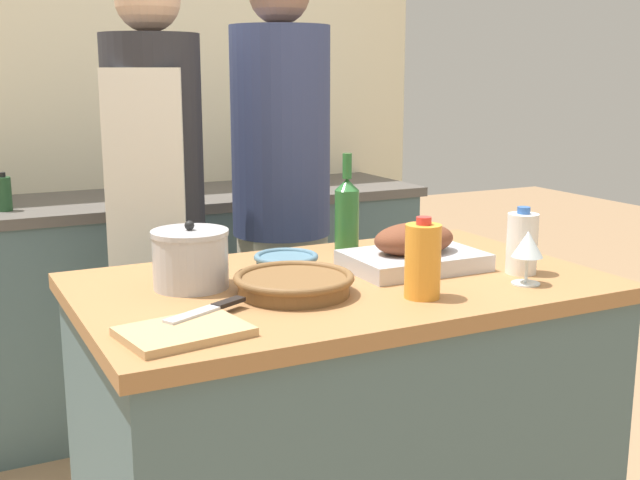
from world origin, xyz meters
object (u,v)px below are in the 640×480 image
object	(u,v)px
stock_pot	(191,259)
knife_chef	(209,309)
person_cook_aproned	(156,212)
roasting_pan	(414,251)
juice_jug	(423,261)
person_cook_guest	(281,196)
milk_jug	(522,243)
wine_glass_left	(528,246)
wicker_basket	(294,283)
stand_mixer	(296,154)
cutting_board	(184,332)
mixing_bowl	(286,261)
condiment_bottle_tall	(4,194)
wine_bottle_green	(347,212)

from	to	relation	value
stock_pot	knife_chef	xyz separation A→B (m)	(-0.04, -0.26, -0.05)
person_cook_aproned	roasting_pan	bearing A→B (deg)	-30.83
juice_jug	person_cook_guest	distance (m)	1.07
milk_jug	wine_glass_left	distance (m)	0.11
wicker_basket	juice_jug	bearing A→B (deg)	-31.65
stand_mixer	person_cook_aproned	xyz separation A→B (m)	(-0.84, -0.72, -0.09)
stock_pot	roasting_pan	bearing A→B (deg)	-8.21
cutting_board	wine_glass_left	xyz separation A→B (m)	(0.88, 0.00, 0.09)
mixing_bowl	juice_jug	distance (m)	0.43
wicker_basket	milk_jug	distance (m)	0.63
wine_glass_left	knife_chef	bearing A→B (deg)	173.76
condiment_bottle_tall	person_cook_guest	bearing A→B (deg)	-31.68
roasting_pan	juice_jug	xyz separation A→B (m)	(-0.14, -0.24, 0.04)
milk_jug	person_cook_guest	size ratio (longest dim) A/B	0.10
wine_glass_left	person_cook_guest	bearing A→B (deg)	99.68
mixing_bowl	juice_jug	size ratio (longest dim) A/B	0.90
cutting_board	person_cook_guest	size ratio (longest dim) A/B	0.15
cutting_board	juice_jug	bearing A→B (deg)	1.89
stock_pot	person_cook_guest	distance (m)	0.93
juice_jug	person_cook_aproned	bearing A→B (deg)	108.56
juice_jug	milk_jug	bearing A→B (deg)	11.82
person_cook_guest	wine_glass_left	bearing A→B (deg)	-77.19
stock_pot	wine_bottle_green	world-z (taller)	wine_bottle_green
cutting_board	person_cook_aproned	size ratio (longest dim) A/B	0.15
juice_jug	stand_mixer	size ratio (longest dim) A/B	0.57
mixing_bowl	wine_bottle_green	distance (m)	0.31
knife_chef	person_cook_aproned	bearing A→B (deg)	81.02
mixing_bowl	person_cook_aproned	size ratio (longest dim) A/B	0.10
wicker_basket	wine_bottle_green	xyz separation A→B (m)	(0.35, 0.37, 0.08)
condiment_bottle_tall	person_cook_aproned	xyz separation A→B (m)	(0.41, -0.57, -0.01)
cutting_board	mixing_bowl	size ratio (longest dim) A/B	1.55
condiment_bottle_tall	milk_jug	bearing A→B (deg)	-53.76
juice_jug	wine_glass_left	xyz separation A→B (m)	(0.30, -0.02, 0.01)
cutting_board	stand_mixer	bearing A→B (deg)	58.71
mixing_bowl	wine_glass_left	distance (m)	0.63
condiment_bottle_tall	person_cook_aproned	bearing A→B (deg)	-54.11
knife_chef	person_cook_guest	bearing A→B (deg)	58.35
cutting_board	knife_chef	distance (m)	0.12
condiment_bottle_tall	person_cook_guest	size ratio (longest dim) A/B	0.08
stock_pot	wine_glass_left	world-z (taller)	stock_pot
cutting_board	wine_glass_left	size ratio (longest dim) A/B	1.97
juice_jug	stand_mixer	world-z (taller)	stand_mixer
juice_jug	person_cook_aproned	xyz separation A→B (m)	(-0.35, 1.03, -0.02)
cutting_board	wine_bottle_green	bearing A→B (deg)	39.40
person_cook_guest	stock_pot	bearing A→B (deg)	-124.63
juice_jug	person_cook_guest	size ratio (longest dim) A/B	0.11
wicker_basket	condiment_bottle_tall	world-z (taller)	condiment_bottle_tall
person_cook_guest	stand_mixer	bearing A→B (deg)	64.21
roasting_pan	mixing_bowl	world-z (taller)	roasting_pan
wine_bottle_green	knife_chef	distance (m)	0.75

